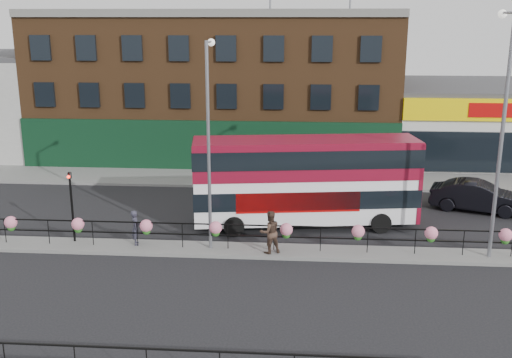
# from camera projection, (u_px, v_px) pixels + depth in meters

# --- Properties ---
(ground) EXTENTS (120.00, 120.00, 0.00)m
(ground) POSITION_uv_depth(u_px,v_px,m) (251.00, 252.00, 26.03)
(ground) COLOR black
(ground) RESTS_ON ground
(north_pavement) EXTENTS (60.00, 4.00, 0.15)m
(north_pavement) POSITION_uv_depth(u_px,v_px,m) (267.00, 179.00, 37.56)
(north_pavement) COLOR slate
(north_pavement) RESTS_ON ground
(median) EXTENTS (60.00, 1.60, 0.15)m
(median) POSITION_uv_depth(u_px,v_px,m) (251.00, 251.00, 26.01)
(median) COLOR slate
(median) RESTS_ON ground
(brick_building) EXTENTS (25.00, 12.21, 10.30)m
(brick_building) POSITION_uv_depth(u_px,v_px,m) (219.00, 84.00, 44.19)
(brick_building) COLOR brown
(brick_building) RESTS_ON ground
(supermarket) EXTENTS (15.00, 12.25, 5.30)m
(supermarket) POSITION_uv_depth(u_px,v_px,m) (493.00, 121.00, 43.35)
(supermarket) COLOR silver
(supermarket) RESTS_ON ground
(median_railing) EXTENTS (30.04, 0.56, 1.23)m
(median_railing) POSITION_uv_depth(u_px,v_px,m) (251.00, 230.00, 25.76)
(median_railing) COLOR black
(median_railing) RESTS_ON median
(south_railing) EXTENTS (20.04, 0.05, 1.12)m
(south_railing) POSITION_uv_depth(u_px,v_px,m) (146.00, 358.00, 16.20)
(south_railing) COLOR black
(south_railing) RESTS_ON south_pavement
(double_decker_bus) EXTENTS (10.97, 4.01, 4.34)m
(double_decker_bus) POSITION_uv_depth(u_px,v_px,m) (306.00, 173.00, 28.64)
(double_decker_bus) COLOR white
(double_decker_bus) RESTS_ON ground
(car) EXTENTS (4.71, 5.90, 1.60)m
(car) POSITION_uv_depth(u_px,v_px,m) (478.00, 196.00, 31.39)
(car) COLOR black
(car) RESTS_ON ground
(pedestrian_a) EXTENTS (0.76, 0.67, 1.56)m
(pedestrian_a) POSITION_uv_depth(u_px,v_px,m) (136.00, 227.00, 26.37)
(pedestrian_a) COLOR #31303F
(pedestrian_a) RESTS_ON median
(pedestrian_b) EXTENTS (1.43, 1.38, 1.87)m
(pedestrian_b) POSITION_uv_depth(u_px,v_px,m) (270.00, 232.00, 25.37)
(pedestrian_b) COLOR #443025
(pedestrian_b) RESTS_ON median
(lamp_column_west) EXTENTS (0.32, 1.56, 8.88)m
(lamp_column_west) POSITION_uv_depth(u_px,v_px,m) (209.00, 128.00, 25.00)
(lamp_column_west) COLOR gray
(lamp_column_west) RESTS_ON median
(lamp_column_east) EXTENTS (0.36, 1.76, 10.04)m
(lamp_column_east) POSITION_uv_depth(u_px,v_px,m) (502.00, 115.00, 23.90)
(lamp_column_east) COLOR gray
(lamp_column_east) RESTS_ON median
(traffic_light_median) EXTENTS (0.15, 0.28, 3.65)m
(traffic_light_median) POSITION_uv_depth(u_px,v_px,m) (71.00, 192.00, 26.34)
(traffic_light_median) COLOR black
(traffic_light_median) RESTS_ON median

